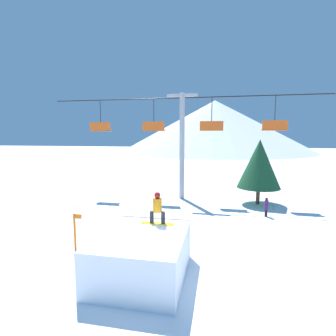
% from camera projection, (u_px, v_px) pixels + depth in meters
% --- Properties ---
extents(ground_plane, '(220.00, 220.00, 0.00)m').
position_uv_depth(ground_plane, '(163.00, 290.00, 8.76)').
color(ground_plane, white).
extents(mountain_ridge, '(60.31, 60.31, 16.29)m').
position_uv_depth(mountain_ridge, '(215.00, 126.00, 84.03)').
color(mountain_ridge, silver).
rests_on(mountain_ridge, ground_plane).
extents(snow_ramp, '(3.11, 3.79, 1.61)m').
position_uv_depth(snow_ramp, '(142.00, 255.00, 9.53)').
color(snow_ramp, white).
rests_on(snow_ramp, ground_plane).
extents(snowboarder, '(1.34, 0.35, 1.30)m').
position_uv_depth(snowboarder, '(157.00, 208.00, 10.41)').
color(snowboarder, yellow).
rests_on(snowboarder, snow_ramp).
extents(chairlift, '(21.80, 0.44, 8.48)m').
position_uv_depth(chairlift, '(182.00, 135.00, 20.90)').
color(chairlift, '#9E9EA3').
rests_on(chairlift, ground_plane).
extents(pine_tree_near, '(3.16, 3.16, 4.87)m').
position_uv_depth(pine_tree_near, '(259.00, 164.00, 19.39)').
color(pine_tree_near, '#4C3823').
rests_on(pine_tree_near, ground_plane).
extents(trail_marker, '(0.41, 0.10, 1.68)m').
position_uv_depth(trail_marker, '(75.00, 231.00, 11.74)').
color(trail_marker, orange).
rests_on(trail_marker, ground_plane).
extents(distant_skier, '(0.24, 0.24, 1.23)m').
position_uv_depth(distant_skier, '(266.00, 206.00, 16.64)').
color(distant_skier, black).
rests_on(distant_skier, ground_plane).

